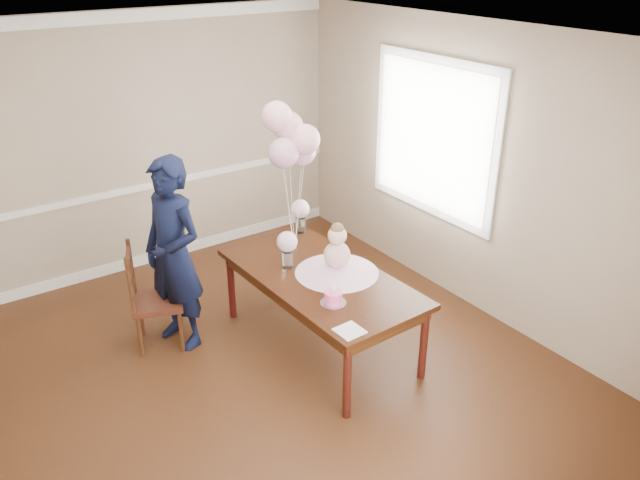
% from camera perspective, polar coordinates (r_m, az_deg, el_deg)
% --- Properties ---
extents(floor, '(4.50, 5.00, 0.00)m').
position_cam_1_polar(floor, '(5.37, -4.83, -12.17)').
color(floor, '#32190C').
rests_on(floor, ground).
extents(ceiling, '(4.50, 5.00, 0.02)m').
position_cam_1_polar(ceiling, '(4.27, -6.23, 17.69)').
color(ceiling, white).
rests_on(ceiling, wall_back).
extents(wall_back, '(4.50, 0.02, 2.70)m').
position_cam_1_polar(wall_back, '(6.82, -16.08, 8.26)').
color(wall_back, tan).
rests_on(wall_back, floor).
extents(wall_front, '(4.50, 0.02, 2.70)m').
position_cam_1_polar(wall_front, '(3.07, 19.45, -15.35)').
color(wall_front, tan).
rests_on(wall_front, floor).
extents(wall_right, '(0.02, 5.00, 2.70)m').
position_cam_1_polar(wall_right, '(6.00, 13.64, 6.17)').
color(wall_right, tan).
rests_on(wall_right, floor).
extents(chair_rail_trim, '(4.50, 0.02, 0.07)m').
position_cam_1_polar(chair_rail_trim, '(6.95, -15.61, 4.71)').
color(chair_rail_trim, white).
rests_on(chair_rail_trim, wall_back).
extents(crown_molding, '(4.50, 0.02, 0.12)m').
position_cam_1_polar(crown_molding, '(6.56, -17.48, 18.93)').
color(crown_molding, white).
rests_on(crown_molding, wall_back).
extents(baseboard_trim, '(4.50, 0.02, 0.12)m').
position_cam_1_polar(baseboard_trim, '(7.28, -14.83, -1.45)').
color(baseboard_trim, white).
rests_on(baseboard_trim, floor).
extents(window_frame, '(0.02, 1.66, 1.56)m').
position_cam_1_polar(window_frame, '(6.24, 10.30, 9.20)').
color(window_frame, white).
rests_on(window_frame, wall_right).
extents(window_blinds, '(0.01, 1.50, 1.40)m').
position_cam_1_polar(window_blinds, '(6.23, 10.18, 9.18)').
color(window_blinds, white).
rests_on(window_blinds, wall_right).
extents(dining_table_top, '(1.01, 1.93, 0.05)m').
position_cam_1_polar(dining_table_top, '(5.33, 0.02, -3.45)').
color(dining_table_top, black).
rests_on(dining_table_top, table_leg_fl).
extents(table_apron, '(0.91, 1.83, 0.09)m').
position_cam_1_polar(table_apron, '(5.36, 0.01, -4.11)').
color(table_apron, black).
rests_on(table_apron, table_leg_fl).
extents(table_leg_fl, '(0.07, 0.07, 0.66)m').
position_cam_1_polar(table_leg_fl, '(4.75, 2.50, -12.77)').
color(table_leg_fl, black).
rests_on(table_leg_fl, floor).
extents(table_leg_fr, '(0.07, 0.07, 0.66)m').
position_cam_1_polar(table_leg_fr, '(5.20, 9.45, -9.33)').
color(table_leg_fr, black).
rests_on(table_leg_fr, floor).
extents(table_leg_bl, '(0.07, 0.07, 0.66)m').
position_cam_1_polar(table_leg_bl, '(5.97, -8.11, -4.21)').
color(table_leg_bl, black).
rests_on(table_leg_bl, floor).
extents(table_leg_br, '(0.07, 0.07, 0.66)m').
position_cam_1_polar(table_leg_br, '(6.33, -1.81, -2.09)').
color(table_leg_br, black).
rests_on(table_leg_br, floor).
extents(baby_skirt, '(0.74, 0.74, 0.09)m').
position_cam_1_polar(baby_skirt, '(5.34, 1.55, -2.53)').
color(baby_skirt, '#E3A7CC').
rests_on(baby_skirt, dining_table_top).
extents(baby_torso, '(0.23, 0.23, 0.23)m').
position_cam_1_polar(baby_torso, '(5.28, 1.56, -1.35)').
color(baby_torso, pink).
rests_on(baby_torso, baby_skirt).
extents(baby_head, '(0.16, 0.16, 0.16)m').
position_cam_1_polar(baby_head, '(5.20, 1.59, 0.41)').
color(baby_head, beige).
rests_on(baby_head, baby_torso).
extents(baby_hair, '(0.11, 0.11, 0.11)m').
position_cam_1_polar(baby_hair, '(5.18, 1.59, 0.98)').
color(baby_hair, brown).
rests_on(baby_hair, baby_head).
extents(cake_platter, '(0.22, 0.22, 0.01)m').
position_cam_1_polar(cake_platter, '(4.92, 1.21, -5.77)').
color(cake_platter, '#B6B5BA').
rests_on(cake_platter, dining_table_top).
extents(birthday_cake, '(0.15, 0.15, 0.09)m').
position_cam_1_polar(birthday_cake, '(4.90, 1.22, -5.26)').
color(birthday_cake, '#F34D93').
rests_on(birthday_cake, cake_platter).
extents(cake_flower_a, '(0.03, 0.03, 0.03)m').
position_cam_1_polar(cake_flower_a, '(4.87, 1.23, -4.63)').
color(cake_flower_a, silver).
rests_on(cake_flower_a, birthday_cake).
extents(cake_flower_b, '(0.03, 0.03, 0.03)m').
position_cam_1_polar(cake_flower_b, '(4.89, 1.36, -4.44)').
color(cake_flower_b, white).
rests_on(cake_flower_b, birthday_cake).
extents(rose_vase_near, '(0.10, 0.10, 0.15)m').
position_cam_1_polar(rose_vase_near, '(5.42, -2.99, -1.78)').
color(rose_vase_near, white).
rests_on(rose_vase_near, dining_table_top).
extents(roses_near, '(0.18, 0.18, 0.18)m').
position_cam_1_polar(roses_near, '(5.34, -3.04, -0.15)').
color(roses_near, beige).
rests_on(roses_near, rose_vase_near).
extents(rose_vase_far, '(0.10, 0.10, 0.15)m').
position_cam_1_polar(rose_vase_far, '(6.06, -1.80, 1.38)').
color(rose_vase_far, silver).
rests_on(rose_vase_far, dining_table_top).
extents(roses_far, '(0.18, 0.18, 0.18)m').
position_cam_1_polar(roses_far, '(5.99, -1.82, 2.87)').
color(roses_far, white).
rests_on(roses_far, rose_vase_far).
extents(napkin, '(0.20, 0.20, 0.01)m').
position_cam_1_polar(napkin, '(4.60, 2.72, -8.30)').
color(napkin, silver).
rests_on(napkin, dining_table_top).
extents(balloon_weight, '(0.04, 0.04, 0.02)m').
position_cam_1_polar(balloon_weight, '(5.74, -2.34, -0.83)').
color(balloon_weight, silver).
rests_on(balloon_weight, dining_table_top).
extents(balloon_a, '(0.27, 0.27, 0.27)m').
position_cam_1_polar(balloon_a, '(5.33, -3.37, 7.95)').
color(balloon_a, '#DA9ABA').
rests_on(balloon_a, balloon_ribbon_a).
extents(balloon_b, '(0.27, 0.27, 0.27)m').
position_cam_1_polar(balloon_b, '(5.37, -1.40, 9.18)').
color(balloon_b, '#FAB1C1').
rests_on(balloon_b, balloon_ribbon_b).
extents(balloon_c, '(0.27, 0.27, 0.27)m').
position_cam_1_polar(balloon_c, '(5.41, -2.96, 10.34)').
color(balloon_c, '#DB9BAB').
rests_on(balloon_c, balloon_ribbon_c).
extents(balloon_d, '(0.27, 0.27, 0.27)m').
position_cam_1_polar(balloon_d, '(5.35, -3.96, 11.19)').
color(balloon_d, '#FFB4C3').
rests_on(balloon_d, balloon_ribbon_d).
extents(balloon_e, '(0.27, 0.27, 0.27)m').
position_cam_1_polar(balloon_e, '(5.53, -1.72, 8.14)').
color(balloon_e, '#E7A3C5').
rests_on(balloon_e, balloon_ribbon_e).
extents(balloon_ribbon_a, '(0.09, 0.01, 0.79)m').
position_cam_1_polar(balloon_ribbon_a, '(5.55, -2.81, 2.72)').
color(balloon_ribbon_a, white).
rests_on(balloon_ribbon_a, balloon_weight).
extents(balloon_ribbon_b, '(0.10, 0.05, 0.89)m').
position_cam_1_polar(balloon_ribbon_b, '(5.56, -1.88, 3.33)').
color(balloon_ribbon_b, white).
rests_on(balloon_ribbon_b, balloon_weight).
extents(balloon_ribbon_c, '(0.02, 0.09, 0.98)m').
position_cam_1_polar(balloon_ribbon_c, '(5.58, -2.62, 3.91)').
color(balloon_ribbon_c, white).
rests_on(balloon_ribbon_c, balloon_weight).
extents(balloon_ribbon_d, '(0.08, 0.10, 1.08)m').
position_cam_1_polar(balloon_ribbon_d, '(5.54, -3.09, 4.28)').
color(balloon_ribbon_d, white).
rests_on(balloon_ribbon_d, balloon_weight).
extents(balloon_ribbon_e, '(0.13, 0.07, 0.74)m').
position_cam_1_polar(balloon_ribbon_e, '(5.65, -2.03, 2.91)').
color(balloon_ribbon_e, silver).
rests_on(balloon_ribbon_e, balloon_weight).
extents(dining_chair_seat, '(0.55, 0.55, 0.05)m').
position_cam_1_polar(dining_chair_seat, '(5.66, -14.62, -5.48)').
color(dining_chair_seat, '#3C1910').
rests_on(dining_chair_seat, chair_leg_fl).
extents(chair_leg_fl, '(0.05, 0.05, 0.41)m').
position_cam_1_polar(chair_leg_fl, '(5.65, -16.11, -8.50)').
color(chair_leg_fl, '#3B2110').
rests_on(chair_leg_fl, floor).
extents(chair_leg_fr, '(0.05, 0.05, 0.41)m').
position_cam_1_polar(chair_leg_fr, '(5.63, -12.59, -8.16)').
color(chair_leg_fr, '#351C0E').
rests_on(chair_leg_fr, floor).
extents(chair_leg_bl, '(0.05, 0.05, 0.41)m').
position_cam_1_polar(chair_leg_bl, '(5.94, -16.06, -6.65)').
color(chair_leg_bl, '#3A1910').
rests_on(chair_leg_bl, floor).
extents(chair_leg_br, '(0.05, 0.05, 0.41)m').
position_cam_1_polar(chair_leg_br, '(5.92, -12.72, -6.33)').
color(chair_leg_br, '#3B1E10').
rests_on(chair_leg_br, floor).
extents(chair_back_post_l, '(0.05, 0.05, 0.54)m').
position_cam_1_polar(chair_back_post_l, '(5.39, -16.97, -4.08)').
color(chair_back_post_l, '#381E0F').
rests_on(chair_back_post_l, dining_chair_seat).
extents(chair_back_post_r, '(0.05, 0.05, 0.54)m').
position_cam_1_polar(chair_back_post_r, '(5.69, -16.86, -2.39)').
color(chair_back_post_r, '#32180D').
rests_on(chair_back_post_r, dining_chair_seat).
extents(chair_slat_low, '(0.17, 0.37, 0.05)m').
position_cam_1_polar(chair_slat_low, '(5.59, -16.76, -4.24)').
color(chair_slat_low, '#36190E').
rests_on(chair_slat_low, dining_chair_seat).
extents(chair_slat_mid, '(0.17, 0.37, 0.05)m').
position_cam_1_polar(chair_slat_mid, '(5.52, -16.96, -2.86)').
color(chair_slat_mid, '#3A1810').
rests_on(chair_slat_mid, dining_chair_seat).
extents(chair_slat_top, '(0.17, 0.37, 0.05)m').
position_cam_1_polar(chair_slat_top, '(5.45, -17.17, -1.45)').
color(chair_slat_top, '#34180E').
rests_on(chair_slat_top, dining_chair_seat).
extents(woman, '(0.59, 0.73, 1.73)m').
position_cam_1_polar(woman, '(5.46, -13.22, -1.33)').
color(woman, black).
rests_on(woman, floor).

